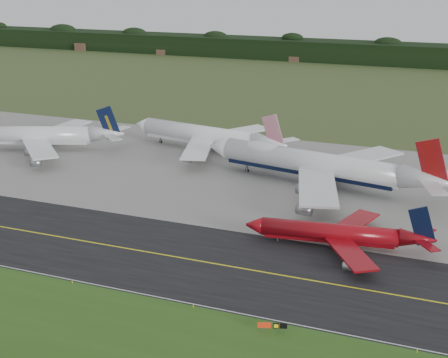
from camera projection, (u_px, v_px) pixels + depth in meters
ground at (235, 257)px, 123.37m from camera, size 600.00×600.00×0.00m
grass_verge at (155, 355)px, 92.41m from camera, size 400.00×30.00×0.01m
taxiway at (228, 266)px, 119.82m from camera, size 400.00×32.00×0.02m
apron at (299, 179)px, 168.46m from camera, size 400.00×78.00×0.01m
taxiway_centreline at (228, 266)px, 119.82m from camera, size 400.00×0.40×0.00m
taxiway_edge_line at (196, 305)px, 106.11m from camera, size 400.00×0.25×0.00m
horizon_treeline at (394, 55)px, 363.68m from camera, size 700.00×25.00×12.00m
jet_ba_747 at (317, 164)px, 162.16m from camera, size 67.44×55.15×17.01m
jet_red_737 at (339, 234)px, 127.19m from camera, size 38.60×31.23×10.42m
jet_navy_gold at (38, 136)px, 194.05m from camera, size 53.41×45.18×14.21m
jet_star_tail at (207, 136)px, 192.86m from camera, size 55.04×45.50×14.55m
taxiway_sign at (272, 326)px, 97.95m from camera, size 4.53×1.48×1.56m
edge_marker_left at (72, 282)px, 113.29m from camera, size 0.16×0.16×0.50m
edge_marker_center at (193, 306)px, 105.21m from camera, size 0.16×0.16×0.50m
edge_marker_right at (417, 351)px, 92.94m from camera, size 0.16×0.16×0.50m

